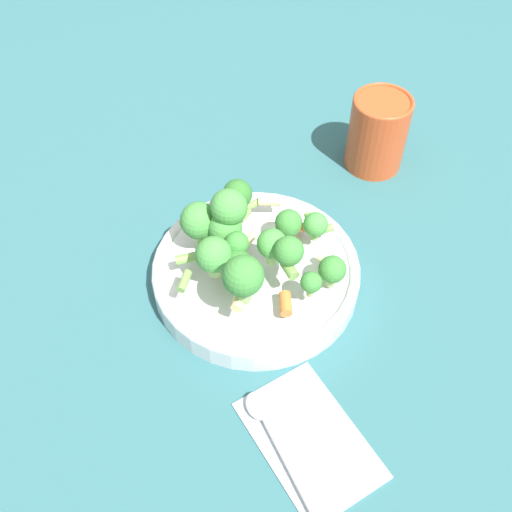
{
  "coord_description": "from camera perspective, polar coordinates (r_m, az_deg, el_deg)",
  "views": [
    {
      "loc": [
        0.44,
        0.19,
        0.63
      ],
      "look_at": [
        0.0,
        0.0,
        0.05
      ],
      "focal_mm": 42.0,
      "sensor_mm": 36.0,
      "label": 1
    }
  ],
  "objects": [
    {
      "name": "cup",
      "position": [
        0.93,
        11.52,
        11.5
      ],
      "size": [
        0.09,
        0.09,
        0.12
      ],
      "color": "#CC4C23",
      "rests_on": "ground_plane"
    },
    {
      "name": "napkin",
      "position": [
        0.68,
        5.1,
        -16.98
      ],
      "size": [
        0.18,
        0.19,
        0.01
      ],
      "color": "#B2BCC6",
      "rests_on": "ground_plane"
    },
    {
      "name": "bowl",
      "position": [
        0.77,
        0.0,
        -1.53
      ],
      "size": [
        0.27,
        0.27,
        0.04
      ],
      "color": "silver",
      "rests_on": "ground_plane"
    },
    {
      "name": "spoon",
      "position": [
        0.68,
        1.28,
        -16.04
      ],
      "size": [
        0.11,
        0.13,
        0.01
      ],
      "rotation": [
        0.0,
        0.0,
        10.29
      ],
      "color": "silver",
      "rests_on": "napkin"
    },
    {
      "name": "ground_plane",
      "position": [
        0.79,
        0.0,
        -2.42
      ],
      "size": [
        3.0,
        3.0,
        0.0
      ],
      "primitive_type": "plane",
      "color": "#2D6066"
    },
    {
      "name": "pasta_salad",
      "position": [
        0.72,
        -0.96,
        1.62
      ],
      "size": [
        0.2,
        0.22,
        0.1
      ],
      "color": "#8CB766",
      "rests_on": "bowl"
    }
  ]
}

